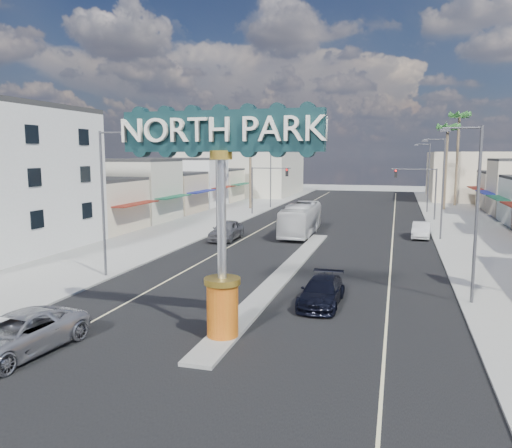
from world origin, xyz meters
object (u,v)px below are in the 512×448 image
Objects in this scene: streetlight_r_mid at (441,183)px; palm_right_far at (459,121)px; traffic_signal_right at (419,183)px; suv_left at (18,335)px; palm_right_mid at (448,132)px; traffic_signal_left at (266,181)px; car_parked_right at (421,230)px; gateway_sign at (221,197)px; palm_left_far at (250,126)px; streetlight_r_far at (427,174)px; streetlight_l_far at (272,172)px; streetlight_r_near at (474,206)px; suv_right at (322,292)px; car_parked_left at (226,230)px; city_bus at (301,219)px; streetlight_l_mid at (218,180)px; streetlight_l_near at (105,196)px.

palm_right_far is at bearing 81.88° from streetlight_r_mid.
traffic_signal_right is 48.52m from suv_left.
traffic_signal_right is at bearing -107.63° from palm_right_mid.
traffic_signal_left is 1.35× the size of car_parked_right.
palm_left_far is (-13.00, 48.02, 5.57)m from gateway_sign.
gateway_sign is 1.02× the size of streetlight_r_far.
traffic_signal_right is at bearing -22.20° from streetlight_l_far.
streetlight_r_mid and streetlight_r_far have the same top height.
traffic_signal_right is 34.03m from streetlight_r_near.
streetlight_l_far is at bearing 100.44° from suv_left.
suv_right is at bearing -68.93° from palm_left_far.
streetlight_r_far is (0.00, 42.00, 0.00)m from streetlight_r_near.
palm_left_far reaches higher than streetlight_l_far.
streetlight_r_mid is at bearing 90.00° from streetlight_r_near.
palm_right_mid reaches higher than car_parked_right.
car_parked_left is (-18.26, -5.07, -4.18)m from streetlight_r_mid.
palm_left_far is (-2.57, -2.00, 6.43)m from streetlight_l_far.
suv_left is at bearing -109.09° from palm_right_far.
palm_left_far is at bearing 164.85° from traffic_signal_right.
streetlight_r_mid is at bearing -84.90° from traffic_signal_right.
streetlight_r_near reaches higher than city_bus.
streetlight_l_mid is at bearing -144.50° from traffic_signal_right.
suv_right is at bearing -163.43° from streetlight_r_near.
suv_right is (12.42, -36.14, -3.58)m from traffic_signal_left.
streetlight_l_mid reaches higher than suv_left.
streetlight_l_far is at bearing 116.42° from streetlight_r_near.
streetlight_l_near reaches higher than car_parked_right.
streetlight_l_mid is (-1.25, -13.99, 0.79)m from traffic_signal_left.
city_bus is at bearing -61.42° from palm_left_far.
suv_left is (3.42, -53.61, -4.28)m from streetlight_l_far.
palm_left_far is at bearing 143.38° from car_parked_right.
traffic_signal_left reaches higher than car_parked_left.
traffic_signal_left is 26.01m from palm_right_mid.
streetlight_l_far is 0.64× the size of palm_right_far.
streetlight_l_mid is 19.93m from car_parked_right.
traffic_signal_left is 1.06× the size of suv_left.
streetlight_l_mid is 1.00× the size of streetlight_l_far.
palm_right_far is (4.57, 52.00, 7.32)m from streetlight_r_near.
streetlight_l_near is 1.88× the size of suv_right.
city_bus is (-2.00, 27.83, -4.45)m from gateway_sign.
car_parked_right reaches higher than suv_right.
car_parked_left is (-18.26, 14.93, -4.18)m from streetlight_r_near.
car_parked_right is at bearing 4.33° from city_bus.
palm_right_far is at bearing 72.10° from traffic_signal_right.
palm_right_mid reaches higher than streetlight_l_near.
streetlight_l_mid is 1.72× the size of car_parked_left.
streetlight_r_far is 0.74× the size of palm_right_mid.
streetlight_l_far is (-1.25, 8.01, 0.79)m from traffic_signal_left.
streetlight_r_far is at bearing -114.55° from palm_right_far.
suv_left is 36.19m from car_parked_right.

